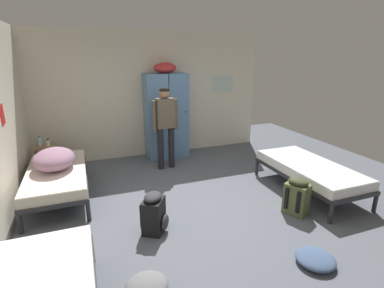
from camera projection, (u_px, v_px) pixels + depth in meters
The scene contains 14 objects.
ground_plane at pixel (198, 209), 4.43m from camera, with size 8.82×8.82×0.00m, color #565B66.
room_backdrop at pixel (93, 110), 4.79m from camera, with size 5.18×5.58×2.74m.
locker_bank at pixel (166, 114), 6.43m from camera, with size 0.90×0.55×2.07m.
shelf_unit at pixel (47, 157), 5.64m from camera, with size 0.38×0.30×0.57m.
bed_left_rear at pixel (57, 176), 4.68m from camera, with size 0.90×1.90×0.49m.
bed_right at pixel (310, 170), 4.91m from camera, with size 0.90×1.90×0.49m.
bedding_heap at pixel (54, 159), 4.65m from camera, with size 0.62×0.83×0.32m.
person_traveler at pixel (165, 121), 5.74m from camera, with size 0.52×0.23×1.64m.
water_bottle at pixel (40, 141), 5.53m from camera, with size 0.06×0.06×0.20m.
lotion_bottle at pixel (48, 143), 5.54m from camera, with size 0.06×0.06×0.14m.
backpack_olive at pixel (297, 197), 4.26m from camera, with size 0.40×0.39×0.55m.
backpack_black at pixel (154, 214), 3.81m from camera, with size 0.41×0.40×0.55m.
clothes_pile_denim at pixel (315, 259), 3.27m from camera, with size 0.43×0.44×0.12m.
clothes_pile_grey at pixel (147, 286), 2.88m from camera, with size 0.43×0.40×0.13m.
Camera 1 is at (-1.49, -3.65, 2.25)m, focal length 27.41 mm.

